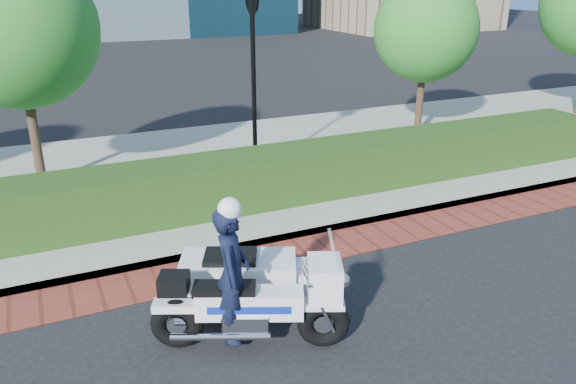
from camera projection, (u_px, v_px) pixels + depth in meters
name	position (u px, v px, depth m)	size (l,w,h in m)	color
ground	(322.00, 300.00, 8.18)	(120.00, 120.00, 0.00)	black
brick_strip	(281.00, 256.00, 9.45)	(60.00, 1.00, 0.01)	maroon
sidewalk	(204.00, 172.00, 13.25)	(60.00, 8.00, 0.15)	gray
hedge_main	(238.00, 181.00, 11.00)	(18.00, 1.20, 1.00)	#163411
lamppost	(253.00, 49.00, 11.92)	(1.02, 0.70, 4.21)	black
tree_b	(17.00, 29.00, 11.11)	(3.20, 3.20, 4.89)	#332319
tree_c	(426.00, 30.00, 15.12)	(2.80, 2.80, 4.30)	#332319
police_motorcycle	(243.00, 284.00, 7.25)	(2.38, 2.25, 2.04)	black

